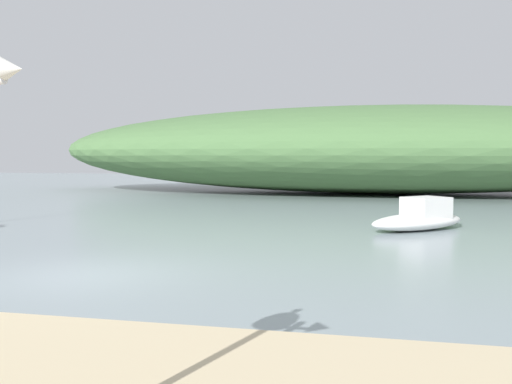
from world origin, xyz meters
TOP-DOWN VIEW (x-y plane):
  - ground_plane at (0.00, 0.00)m, footprint 120.00×120.00m
  - distant_hill at (5.15, 27.96)m, footprint 43.41×15.81m
  - motorboat_mid_channel at (7.11, 9.12)m, footprint 3.77×3.69m

SIDE VIEW (x-z plane):
  - ground_plane at x=0.00m, z-range 0.00..0.00m
  - motorboat_mid_channel at x=7.11m, z-range -0.15..0.94m
  - distant_hill at x=5.15m, z-range 0.00..5.68m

